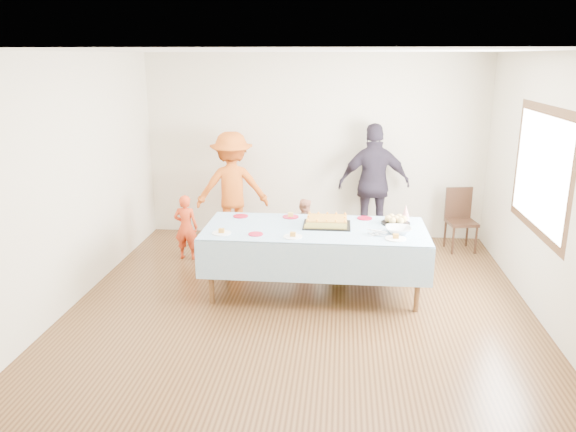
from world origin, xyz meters
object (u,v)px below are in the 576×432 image
object	(u,v)px
dining_chair	(460,216)
adult_left	(232,188)
party_table	(315,232)
birthday_cake	(327,222)

from	to	relation	value
dining_chair	adult_left	size ratio (longest dim) A/B	0.54
party_table	adult_left	xyz separation A→B (m)	(-1.29, 1.75, 0.08)
party_table	dining_chair	bearing A→B (deg)	41.37
birthday_cake	adult_left	bearing A→B (deg)	130.60
party_table	adult_left	bearing A→B (deg)	126.48
birthday_cake	adult_left	xyz separation A→B (m)	(-1.42, 1.66, -0.02)
dining_chair	adult_left	world-z (taller)	adult_left
birthday_cake	dining_chair	xyz separation A→B (m)	(1.83, 1.63, -0.34)
birthday_cake	adult_left	distance (m)	2.18
birthday_cake	dining_chair	bearing A→B (deg)	41.76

